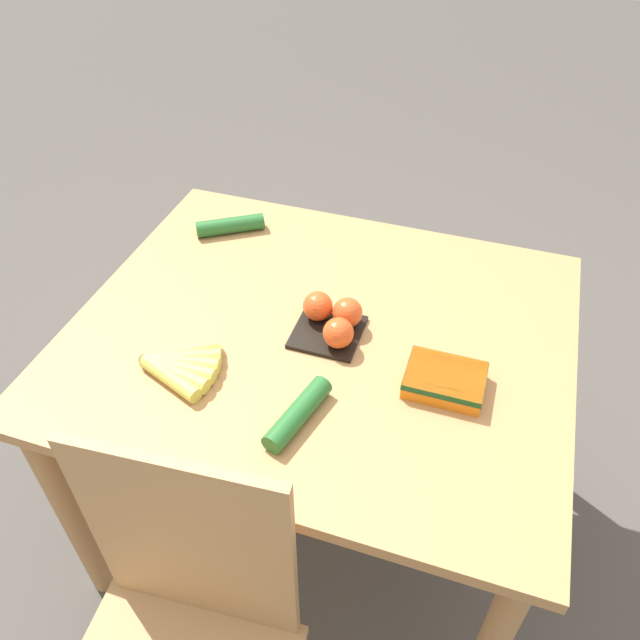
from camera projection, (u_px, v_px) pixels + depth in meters
ground_plane at (320, 507)px, 1.92m from camera, size 12.00×12.00×0.00m
dining_table at (320, 363)px, 1.48m from camera, size 1.11×0.94×0.75m
banana_bunch at (178, 365)px, 1.31m from camera, size 0.17×0.18×0.03m
tomato_pack at (333, 320)px, 1.38m from camera, size 0.15×0.15×0.08m
carrot_bag at (445, 379)px, 1.27m from camera, size 0.16×0.12×0.04m
cucumber_near at (230, 225)px, 1.69m from camera, size 0.18×0.13×0.04m
cucumber_far at (298, 414)px, 1.21m from camera, size 0.09×0.19×0.04m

